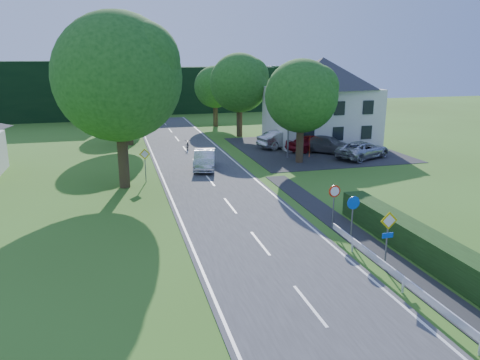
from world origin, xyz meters
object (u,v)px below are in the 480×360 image
object	(u,v)px
moving_car	(205,160)
motorcycle	(188,144)
parked_car_red	(310,142)
parked_car_grey	(328,145)
parked_car_silver_b	(363,150)
parked_car_silver_a	(283,139)
parasol	(310,146)
streetlight	(287,107)

from	to	relation	value
moving_car	motorcycle	world-z (taller)	moving_car
parked_car_red	parked_car_grey	bearing A→B (deg)	-155.48
moving_car	parked_car_silver_b	bearing A→B (deg)	14.50
parked_car_grey	parked_car_silver_a	bearing A→B (deg)	86.74
parked_car_grey	parasol	distance (m)	2.86
streetlight	motorcycle	xyz separation A→B (m)	(-7.83, 5.88, -3.91)
motorcycle	moving_car	bearing A→B (deg)	-79.77
parked_car_grey	parked_car_silver_b	bearing A→B (deg)	-103.30
moving_car	parked_car_red	world-z (taller)	parked_car_red
moving_car	parked_car_grey	size ratio (longest dim) A/B	0.90
moving_car	parked_car_silver_b	xyz separation A→B (m)	(14.16, 0.35, -0.02)
moving_car	parked_car_silver_b	distance (m)	14.16
parked_car_silver_a	parked_car_red	bearing A→B (deg)	-151.88
parked_car_silver_b	parasol	size ratio (longest dim) A/B	2.40
streetlight	motorcycle	world-z (taller)	streetlight
parked_car_silver_b	parasol	xyz separation A→B (m)	(-4.36, 1.50, 0.26)
parked_car_silver_a	parked_car_grey	distance (m)	4.68
parked_car_red	parked_car_silver_a	xyz separation A→B (m)	(-1.94, 2.06, 0.01)
parked_car_red	parked_car_silver_b	size ratio (longest dim) A/B	0.90
parked_car_silver_a	motorcycle	bearing A→B (deg)	65.64
streetlight	parked_car_silver_b	bearing A→B (deg)	-17.36
streetlight	parasol	xyz separation A→B (m)	(2.03, -0.50, -3.42)
parked_car_red	parked_car_grey	world-z (taller)	parked_car_red
parked_car_grey	parasol	world-z (taller)	parasol
parked_car_red	parked_car_silver_b	bearing A→B (deg)	-161.68
motorcycle	parked_car_grey	world-z (taller)	parked_car_grey
streetlight	parked_car_silver_b	xyz separation A→B (m)	(6.40, -2.00, -3.68)
motorcycle	parked_car_red	world-z (taller)	parked_car_red
parked_car_silver_a	moving_car	bearing A→B (deg)	111.58
parasol	moving_car	bearing A→B (deg)	-169.28
streetlight	parked_car_grey	distance (m)	5.87
motorcycle	parasol	xyz separation A→B (m)	(9.87, -6.38, 0.49)
moving_car	parasol	xyz separation A→B (m)	(9.80, 1.85, 0.24)
streetlight	parked_car_silver_a	world-z (taller)	streetlight
parked_car_silver_a	parked_car_silver_b	size ratio (longest dim) A/B	0.95
motorcycle	parked_car_silver_a	world-z (taller)	parked_car_silver_a
parked_car_silver_b	parked_car_red	bearing A→B (deg)	12.42
moving_car	parked_car_silver_a	world-z (taller)	parked_car_silver_a
motorcycle	parked_car_silver_b	size ratio (longest dim) A/B	0.36
streetlight	motorcycle	bearing A→B (deg)	143.10
parked_car_silver_a	parked_car_silver_b	world-z (taller)	parked_car_silver_a
streetlight	moving_car	world-z (taller)	streetlight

